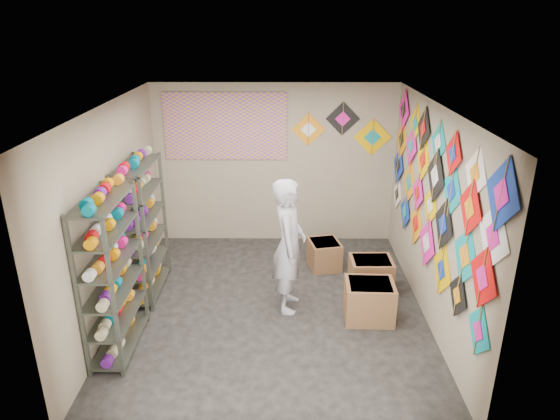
{
  "coord_description": "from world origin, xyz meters",
  "views": [
    {
      "loc": [
        0.14,
        -5.79,
        3.68
      ],
      "look_at": [
        0.1,
        0.3,
        1.3
      ],
      "focal_mm": 32.0,
      "sensor_mm": 36.0,
      "label": 1
    }
  ],
  "objects_px": {
    "carton_a": "(369,301)",
    "carton_b": "(371,275)",
    "shelf_rack_back": "(143,230)",
    "carton_c": "(324,254)",
    "shelf_rack_front": "(112,276)",
    "shopkeeper": "(289,246)"
  },
  "relations": [
    {
      "from": "shelf_rack_back",
      "to": "shopkeeper",
      "type": "relative_size",
      "value": 1.05
    },
    {
      "from": "shelf_rack_front",
      "to": "carton_c",
      "type": "height_order",
      "value": "shelf_rack_front"
    },
    {
      "from": "carton_b",
      "to": "carton_c",
      "type": "height_order",
      "value": "carton_b"
    },
    {
      "from": "carton_a",
      "to": "carton_b",
      "type": "bearing_deg",
      "value": 81.1
    },
    {
      "from": "shelf_rack_back",
      "to": "carton_c",
      "type": "distance_m",
      "value": 2.76
    },
    {
      "from": "carton_a",
      "to": "carton_b",
      "type": "distance_m",
      "value": 0.74
    },
    {
      "from": "shopkeeper",
      "to": "shelf_rack_front",
      "type": "bearing_deg",
      "value": 118.68
    },
    {
      "from": "carton_c",
      "to": "carton_b",
      "type": "bearing_deg",
      "value": -60.41
    },
    {
      "from": "shelf_rack_front",
      "to": "shopkeeper",
      "type": "height_order",
      "value": "shelf_rack_front"
    },
    {
      "from": "shopkeeper",
      "to": "carton_b",
      "type": "relative_size",
      "value": 3.08
    },
    {
      "from": "shelf_rack_front",
      "to": "carton_a",
      "type": "xyz_separation_m",
      "value": [
        3.03,
        0.61,
        -0.69
      ]
    },
    {
      "from": "carton_b",
      "to": "carton_c",
      "type": "distance_m",
      "value": 0.92
    },
    {
      "from": "shelf_rack_front",
      "to": "shelf_rack_back",
      "type": "relative_size",
      "value": 1.0
    },
    {
      "from": "shelf_rack_front",
      "to": "shelf_rack_back",
      "type": "distance_m",
      "value": 1.3
    },
    {
      "from": "shelf_rack_front",
      "to": "carton_c",
      "type": "bearing_deg",
      "value": 38.39
    },
    {
      "from": "shelf_rack_front",
      "to": "shopkeeper",
      "type": "bearing_deg",
      "value": 24.05
    },
    {
      "from": "shelf_rack_back",
      "to": "carton_b",
      "type": "height_order",
      "value": "shelf_rack_back"
    },
    {
      "from": "shelf_rack_back",
      "to": "carton_a",
      "type": "xyz_separation_m",
      "value": [
        3.03,
        -0.69,
        -0.69
      ]
    },
    {
      "from": "shopkeeper",
      "to": "carton_a",
      "type": "relative_size",
      "value": 2.93
    },
    {
      "from": "shelf_rack_back",
      "to": "carton_b",
      "type": "xyz_separation_m",
      "value": [
        3.17,
        0.04,
        -0.71
      ]
    },
    {
      "from": "shelf_rack_front",
      "to": "shelf_rack_back",
      "type": "bearing_deg",
      "value": 90.0
    },
    {
      "from": "shopkeeper",
      "to": "carton_c",
      "type": "bearing_deg",
      "value": -21.78
    }
  ]
}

